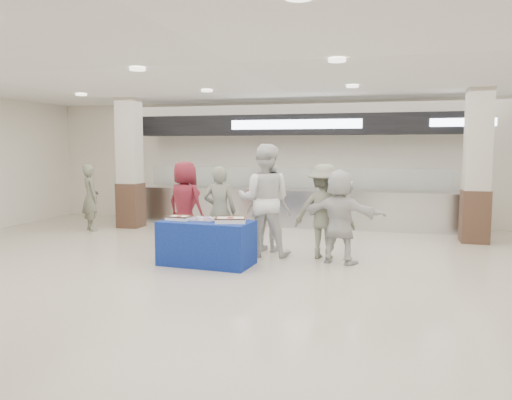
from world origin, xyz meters
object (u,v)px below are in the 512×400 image
(soldier_b, at_px, (324,211))
(sheet_cake_left, at_px, (179,217))
(cupcake_tray, at_px, (204,219))
(soldier_a, at_px, (220,211))
(chef_tall, at_px, (264,200))
(soldier_bg, at_px, (91,197))
(sheet_cake_right, at_px, (231,219))
(civilian_white, at_px, (340,216))
(chef_short, at_px, (268,212))
(display_table, at_px, (207,243))
(civilian_maroon, at_px, (185,204))

(soldier_b, bearing_deg, sheet_cake_left, 29.25)
(cupcake_tray, bearing_deg, soldier_a, 85.22)
(soldier_a, height_order, chef_tall, chef_tall)
(soldier_b, distance_m, soldier_bg, 6.01)
(sheet_cake_right, distance_m, soldier_bg, 5.12)
(soldier_a, xyz_separation_m, civilian_white, (2.18, -0.00, -0.02))
(sheet_cake_right, bearing_deg, sheet_cake_left, 175.85)
(soldier_a, distance_m, soldier_bg, 4.37)
(chef_tall, bearing_deg, soldier_a, 15.55)
(sheet_cake_right, bearing_deg, chef_tall, 72.67)
(chef_short, bearing_deg, soldier_bg, -5.85)
(sheet_cake_left, relative_size, cupcake_tray, 1.01)
(sheet_cake_left, xyz_separation_m, soldier_b, (2.37, 1.00, 0.06))
(sheet_cake_right, xyz_separation_m, chef_short, (0.32, 1.37, -0.04))
(sheet_cake_left, distance_m, soldier_bg, 4.30)
(soldier_bg, bearing_deg, display_table, -172.91)
(soldier_a, distance_m, chef_short, 0.99)
(soldier_a, bearing_deg, soldier_bg, -32.83)
(display_table, xyz_separation_m, soldier_b, (1.87, 1.01, 0.48))
(civilian_maroon, height_order, soldier_bg, civilian_maroon)
(civilian_maroon, bearing_deg, soldier_bg, -4.04)
(soldier_a, height_order, chef_short, soldier_a)
(cupcake_tray, bearing_deg, chef_short, 57.46)
(sheet_cake_left, relative_size, civilian_white, 0.26)
(cupcake_tray, relative_size, chef_short, 0.27)
(soldier_bg, bearing_deg, chef_tall, -158.40)
(sheet_cake_left, height_order, soldier_bg, soldier_bg)
(chef_short, relative_size, civilian_white, 0.94)
(chef_tall, xyz_separation_m, civilian_white, (1.41, -0.29, -0.21))
(soldier_a, relative_size, soldier_bg, 1.04)
(sheet_cake_left, relative_size, civilian_maroon, 0.24)
(sheet_cake_left, xyz_separation_m, sheet_cake_right, (0.95, -0.07, 0.01))
(chef_tall, relative_size, civilian_white, 1.26)
(civilian_white, bearing_deg, sheet_cake_left, 28.85)
(civilian_maroon, bearing_deg, chef_tall, -174.09)
(soldier_a, relative_size, soldier_b, 0.97)
(display_table, distance_m, civilian_white, 2.33)
(chef_short, relative_size, soldier_bg, 0.95)
(sheet_cake_right, relative_size, civilian_maroon, 0.33)
(sheet_cake_right, distance_m, cupcake_tray, 0.51)
(display_table, height_order, soldier_bg, soldier_bg)
(display_table, bearing_deg, soldier_b, 33.18)
(chef_tall, bearing_deg, civilian_white, 163.67)
(display_table, bearing_deg, sheet_cake_left, -176.98)
(soldier_bg, bearing_deg, soldier_a, -165.29)
(chef_tall, xyz_separation_m, chef_short, (-0.01, 0.34, -0.27))
(sheet_cake_right, relative_size, soldier_a, 0.35)
(cupcake_tray, xyz_separation_m, chef_short, (0.82, 1.29, -0.02))
(soldier_bg, bearing_deg, sheet_cake_left, -176.44)
(display_table, xyz_separation_m, sheet_cake_right, (0.45, -0.05, 0.43))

